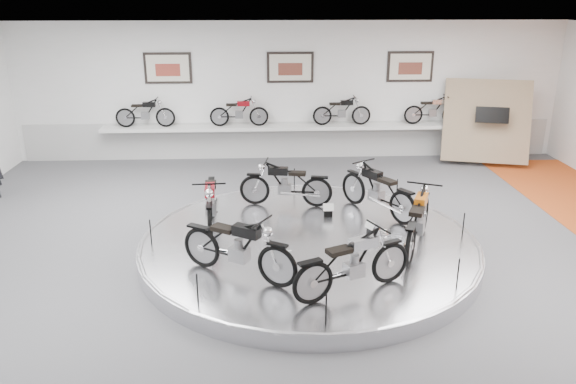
{
  "coord_description": "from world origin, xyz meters",
  "views": [
    {
      "loc": [
        -0.88,
        -9.44,
        4.73
      ],
      "look_at": [
        -0.38,
        0.6,
        1.15
      ],
      "focal_mm": 35.0,
      "sensor_mm": 36.0,
      "label": 1
    }
  ],
  "objects_px": {
    "bike_b": "(286,184)",
    "bike_c": "(211,202)",
    "bike_a": "(377,190)",
    "shelf": "(291,127)",
    "bike_f": "(418,220)",
    "bike_d": "(238,246)",
    "bike_e": "(353,262)",
    "display_platform": "(309,246)"
  },
  "relations": [
    {
      "from": "bike_d",
      "to": "bike_f",
      "type": "height_order",
      "value": "bike_f"
    },
    {
      "from": "display_platform",
      "to": "bike_f",
      "type": "xyz_separation_m",
      "value": [
        1.94,
        -0.49,
        0.71
      ]
    },
    {
      "from": "bike_b",
      "to": "bike_c",
      "type": "xyz_separation_m",
      "value": [
        -1.53,
        -1.12,
        0.03
      ]
    },
    {
      "from": "bike_d",
      "to": "bike_f",
      "type": "distance_m",
      "value": 3.36
    },
    {
      "from": "display_platform",
      "to": "bike_b",
      "type": "xyz_separation_m",
      "value": [
        -0.36,
        1.8,
        0.66
      ]
    },
    {
      "from": "display_platform",
      "to": "bike_d",
      "type": "distance_m",
      "value": 2.05
    },
    {
      "from": "shelf",
      "to": "bike_b",
      "type": "height_order",
      "value": "bike_b"
    },
    {
      "from": "shelf",
      "to": "bike_d",
      "type": "height_order",
      "value": "bike_d"
    },
    {
      "from": "bike_f",
      "to": "display_platform",
      "type": "bearing_deg",
      "value": 100.15
    },
    {
      "from": "shelf",
      "to": "bike_a",
      "type": "xyz_separation_m",
      "value": [
        1.54,
        -5.17,
        -0.16
      ]
    },
    {
      "from": "bike_b",
      "to": "bike_e",
      "type": "relative_size",
      "value": 0.97
    },
    {
      "from": "shelf",
      "to": "bike_e",
      "type": "relative_size",
      "value": 6.15
    },
    {
      "from": "bike_a",
      "to": "bike_c",
      "type": "xyz_separation_m",
      "value": [
        -3.43,
        -0.55,
        0.0
      ]
    },
    {
      "from": "display_platform",
      "to": "bike_e",
      "type": "xyz_separation_m",
      "value": [
        0.5,
        -2.06,
        0.68
      ]
    },
    {
      "from": "bike_a",
      "to": "bike_f",
      "type": "height_order",
      "value": "bike_f"
    },
    {
      "from": "bike_c",
      "to": "bike_f",
      "type": "distance_m",
      "value": 4.0
    },
    {
      "from": "bike_c",
      "to": "bike_f",
      "type": "relative_size",
      "value": 0.97
    },
    {
      "from": "bike_a",
      "to": "bike_f",
      "type": "bearing_deg",
      "value": 159.9
    },
    {
      "from": "shelf",
      "to": "bike_f",
      "type": "distance_m",
      "value": 7.16
    },
    {
      "from": "bike_e",
      "to": "bike_c",
      "type": "bearing_deg",
      "value": 106.46
    },
    {
      "from": "bike_c",
      "to": "bike_b",
      "type": "bearing_deg",
      "value": 123.17
    },
    {
      "from": "shelf",
      "to": "bike_d",
      "type": "distance_m",
      "value": 7.94
    },
    {
      "from": "display_platform",
      "to": "bike_b",
      "type": "relative_size",
      "value": 3.7
    },
    {
      "from": "shelf",
      "to": "display_platform",
      "type": "bearing_deg",
      "value": -90.0
    },
    {
      "from": "bike_a",
      "to": "bike_d",
      "type": "distance_m",
      "value": 3.88
    },
    {
      "from": "bike_a",
      "to": "bike_d",
      "type": "relative_size",
      "value": 0.99
    },
    {
      "from": "shelf",
      "to": "bike_e",
      "type": "xyz_separation_m",
      "value": [
        0.5,
        -8.46,
        -0.17
      ]
    },
    {
      "from": "display_platform",
      "to": "bike_a",
      "type": "height_order",
      "value": "bike_a"
    },
    {
      "from": "shelf",
      "to": "bike_f",
      "type": "height_order",
      "value": "bike_f"
    },
    {
      "from": "shelf",
      "to": "bike_b",
      "type": "xyz_separation_m",
      "value": [
        -0.36,
        -4.6,
        -0.19
      ]
    },
    {
      "from": "bike_b",
      "to": "bike_d",
      "type": "relative_size",
      "value": 0.93
    },
    {
      "from": "display_platform",
      "to": "bike_c",
      "type": "height_order",
      "value": "bike_c"
    },
    {
      "from": "bike_a",
      "to": "bike_c",
      "type": "bearing_deg",
      "value": 65.93
    },
    {
      "from": "display_platform",
      "to": "shelf",
      "type": "height_order",
      "value": "shelf"
    },
    {
      "from": "bike_d",
      "to": "bike_f",
      "type": "relative_size",
      "value": 0.97
    },
    {
      "from": "shelf",
      "to": "bike_d",
      "type": "bearing_deg",
      "value": -99.29
    },
    {
      "from": "bike_d",
      "to": "bike_c",
      "type": "bearing_deg",
      "value": 137.37
    },
    {
      "from": "bike_e",
      "to": "bike_f",
      "type": "distance_m",
      "value": 2.13
    },
    {
      "from": "bike_b",
      "to": "bike_c",
      "type": "bearing_deg",
      "value": 45.55
    },
    {
      "from": "shelf",
      "to": "bike_e",
      "type": "height_order",
      "value": "bike_e"
    },
    {
      "from": "display_platform",
      "to": "bike_d",
      "type": "relative_size",
      "value": 3.46
    },
    {
      "from": "bike_b",
      "to": "bike_f",
      "type": "bearing_deg",
      "value": 144.31
    }
  ]
}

